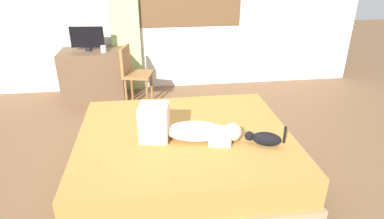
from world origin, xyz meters
name	(u,v)px	position (x,y,z in m)	size (l,w,h in m)	color
ground_plane	(180,170)	(0.00, 0.00, 0.00)	(16.00, 16.00, 0.00)	brown
bed	(185,152)	(0.05, -0.01, 0.22)	(2.09, 1.81, 0.44)	#997A56
person_lying	(185,128)	(0.04, -0.13, 0.55)	(0.94, 0.40, 0.34)	silver
cat	(264,138)	(0.73, -0.33, 0.51)	(0.34, 0.20, 0.21)	black
desk	(94,75)	(-1.10, 2.08, 0.37)	(0.90, 0.56, 0.74)	brown
tv_monitor	(87,38)	(-1.12, 2.08, 0.92)	(0.48, 0.10, 0.35)	black
cup	(103,49)	(-0.90, 1.97, 0.79)	(0.08, 0.08, 0.09)	white
chair_by_desk	(133,71)	(-0.49, 1.75, 0.51)	(0.46, 0.46, 0.86)	brown
curtain_left	(124,18)	(-0.60, 2.36, 1.15)	(0.44, 0.06, 2.30)	#ADCC75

